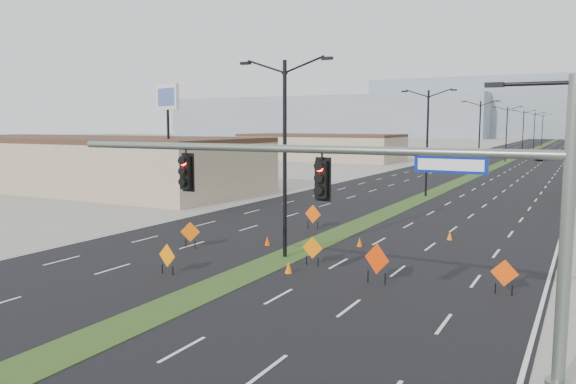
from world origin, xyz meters
The scene contains 29 objects.
ground centered at (0.00, 0.00, 0.00)m, with size 600.00×600.00×0.00m, color gray.
road_surface centered at (0.00, 100.00, 0.00)m, with size 25.00×400.00×0.02m, color black.
median_strip centered at (0.00, 100.00, 0.00)m, with size 2.00×400.00×0.04m, color #254318.
building_sw_near centered at (-35.00, 30.00, 2.50)m, with size 40.00×16.00×5.00m, color tan.
building_sw_far centered at (-32.00, 85.00, 2.25)m, with size 30.00×14.00×4.50m, color tan.
mesa_west centered at (-120.00, 280.00, 11.00)m, with size 180.00×50.00×22.00m, color gray.
mesa_backdrop centered at (-30.00, 320.00, 16.00)m, with size 140.00×50.00×32.00m, color gray.
signal_mast centered at (8.56, 2.00, 4.79)m, with size 16.30×0.60×8.00m.
streetlight_0 centered at (0.00, 12.00, 5.42)m, with size 5.15×0.24×10.02m.
streetlight_1 centered at (0.00, 40.00, 5.42)m, with size 5.15×0.24×10.02m.
streetlight_2 centered at (0.00, 68.00, 5.42)m, with size 5.15×0.24×10.02m.
streetlight_3 centered at (0.00, 96.00, 5.42)m, with size 5.15×0.24×10.02m.
streetlight_4 centered at (0.00, 124.00, 5.42)m, with size 5.15×0.24×10.02m.
streetlight_5 centered at (0.00, 152.00, 5.42)m, with size 5.15×0.24×10.02m.
streetlight_6 centered at (0.00, 180.00, 5.42)m, with size 5.15×0.24×10.02m.
car_left centered at (-3.05, 88.38, 0.78)m, with size 1.83×4.56×1.55m, color maroon.
car_mid centered at (5.15, 103.45, 0.66)m, with size 1.39×3.98×1.31m, color black.
car_far centered at (-7.90, 123.04, 0.66)m, with size 1.85×4.55×1.32m, color #AEB5B8.
construction_sign_0 centered at (-5.65, 11.42, 0.86)m, with size 1.05×0.44×1.48m.
construction_sign_1 centered at (-3.13, 6.53, 0.83)m, with size 1.06×0.22×1.42m.
construction_sign_2 centered at (-2.15, 19.75, 0.95)m, with size 1.20×0.21×1.61m.
construction_sign_3 centered at (2.00, 11.12, 0.83)m, with size 1.07×0.05×1.43m.
construction_sign_4 centered at (5.80, 9.61, 1.05)m, with size 1.25×0.52×1.77m.
construction_sign_5 centered at (10.83, 10.55, 0.85)m, with size 1.09×0.12×1.45m.
cone_0 centered at (1.67, 9.30, 0.29)m, with size 0.35×0.35×0.58m, color #E26604.
cone_1 centered at (2.48, 16.20, 0.27)m, with size 0.32×0.32×0.54m, color #DB5104.
cone_2 centered at (6.53, 20.44, 0.27)m, with size 0.33×0.33×0.55m, color #FE5F05.
cone_3 centered at (-2.23, 14.02, 0.27)m, with size 0.32×0.32×0.54m, color #EF3505.
pole_sign_west centered at (-20.52, 27.31, 8.57)m, with size 3.34×1.39×10.43m.
Camera 1 is at (13.59, -12.87, 6.83)m, focal length 35.00 mm.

